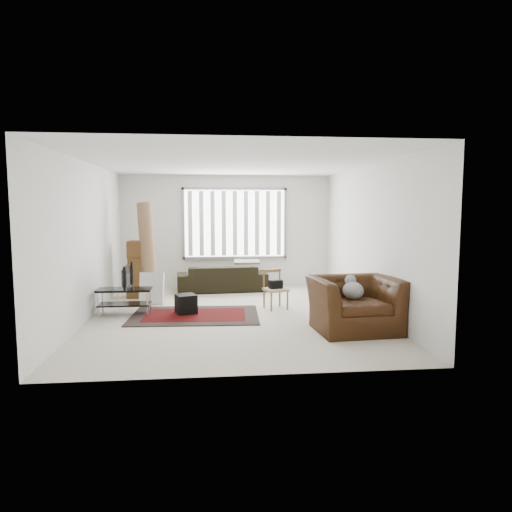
% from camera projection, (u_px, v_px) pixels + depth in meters
% --- Properties ---
extents(room, '(6.00, 6.02, 2.71)m').
position_uv_depth(room, '(233.00, 217.00, 8.52)').
color(room, beige).
rests_on(room, ground).
extents(persian_rug, '(2.32, 1.61, 0.02)m').
position_uv_depth(persian_rug, '(195.00, 315.00, 8.14)').
color(persian_rug, black).
rests_on(persian_rug, ground).
extents(tv_stand, '(0.95, 0.43, 0.48)m').
position_uv_depth(tv_stand, '(124.00, 296.00, 8.21)').
color(tv_stand, black).
rests_on(tv_stand, ground).
extents(tv, '(0.10, 0.77, 0.44)m').
position_uv_depth(tv, '(124.00, 276.00, 8.17)').
color(tv, black).
rests_on(tv, tv_stand).
extents(subwoofer, '(0.43, 0.43, 0.34)m').
position_uv_depth(subwoofer, '(186.00, 304.00, 8.26)').
color(subwoofer, black).
rests_on(subwoofer, persian_rug).
extents(moving_boxes, '(0.54, 0.50, 1.22)m').
position_uv_depth(moving_boxes, '(140.00, 271.00, 9.81)').
color(moving_boxes, brown).
rests_on(moving_boxes, ground).
extents(white_flatpack, '(0.52, 0.28, 0.63)m').
position_uv_depth(white_flatpack, '(152.00, 288.00, 9.15)').
color(white_flatpack, silver).
rests_on(white_flatpack, ground).
extents(rolled_rug, '(0.56, 0.77, 2.05)m').
position_uv_depth(rolled_rug, '(147.00, 250.00, 9.66)').
color(rolled_rug, brown).
rests_on(rolled_rug, ground).
extents(sofa, '(2.11, 1.05, 0.79)m').
position_uv_depth(sofa, '(222.00, 274.00, 10.57)').
color(sofa, black).
rests_on(sofa, ground).
extents(side_chair, '(0.50, 0.50, 0.74)m').
position_uv_depth(side_chair, '(275.00, 287.00, 8.69)').
color(side_chair, tan).
rests_on(side_chair, ground).
extents(armchair, '(1.38, 1.22, 0.96)m').
position_uv_depth(armchair, '(354.00, 300.00, 7.12)').
color(armchair, '#361C0B').
rests_on(armchair, ground).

